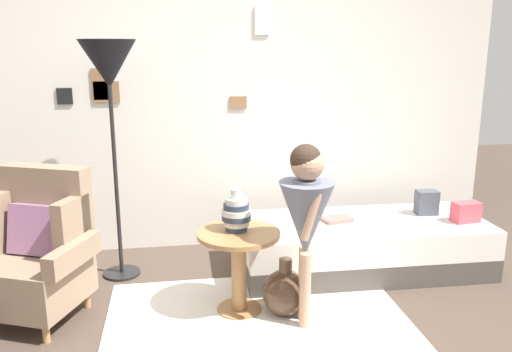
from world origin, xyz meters
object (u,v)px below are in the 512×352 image
person_child (306,212)px  book_on_daybed (337,219)px  floor_lamp (109,73)px  demijohn_near (285,292)px  vase_striped (236,213)px  armchair (36,252)px  daybed (363,245)px  side_table (239,255)px

person_child → book_on_daybed: size_ratio=5.30×
book_on_daybed → floor_lamp: bearing=174.6°
floor_lamp → demijohn_near: size_ratio=4.55×
vase_striped → armchair: bearing=174.3°
armchair → floor_lamp: bearing=50.1°
vase_striped → daybed: bearing=24.8°
floor_lamp → book_on_daybed: (1.67, -0.16, -1.13)m
daybed → armchair: bearing=-171.2°
daybed → book_on_daybed: bearing=170.5°
armchair → daybed: 2.39m
daybed → side_table: 1.19m
armchair → daybed: bearing=8.8°
vase_striped → demijohn_near: (0.30, -0.12, -0.52)m
person_child → side_table: bearing=149.7°
floor_lamp → book_on_daybed: bearing=-5.4°
floor_lamp → person_child: (1.22, -0.94, -0.79)m
floor_lamp → demijohn_near: (1.12, -0.80, -1.38)m
side_table → demijohn_near: bearing=-16.4°
vase_striped → demijohn_near: bearing=-21.6°
daybed → floor_lamp: 2.32m
demijohn_near → side_table: bearing=163.6°
person_child → book_on_daybed: 0.97m
daybed → vase_striped: bearing=-155.2°
person_child → demijohn_near: 0.62m
daybed → vase_striped: vase_striped is taller
vase_striped → floor_lamp: bearing=140.2°
floor_lamp → armchair: bearing=-129.9°
daybed → demijohn_near: daybed is taller
daybed → side_table: bearing=-153.5°
floor_lamp → vase_striped: bearing=-39.8°
armchair → floor_lamp: (0.47, 0.56, 1.10)m
vase_striped → book_on_daybed: bearing=31.9°
side_table → floor_lamp: 1.58m
daybed → demijohn_near: size_ratio=4.91×
daybed → vase_striped: (-1.06, -0.49, 0.47)m
daybed → book_on_daybed: (-0.21, 0.04, 0.22)m
demijohn_near → vase_striped: bearing=158.4°
armchair → daybed: (2.35, 0.36, -0.24)m
side_table → vase_striped: size_ratio=2.02×
side_table → floor_lamp: (-0.83, 0.72, 1.14)m
daybed → person_child: person_child is taller
armchair → person_child: bearing=-13.0°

